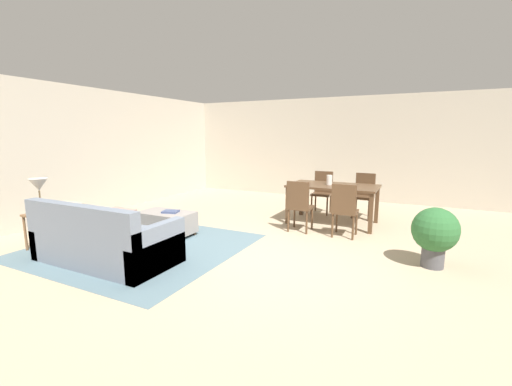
% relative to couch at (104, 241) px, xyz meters
% --- Properties ---
extents(ground_plane, '(10.80, 10.80, 0.00)m').
position_rel_couch_xyz_m(ground_plane, '(1.89, 1.12, -0.29)').
color(ground_plane, tan).
extents(wall_back, '(9.00, 0.12, 2.70)m').
position_rel_couch_xyz_m(wall_back, '(1.89, 6.12, 1.06)').
color(wall_back, '#BCB2A0').
rests_on(wall_back, ground_plane).
extents(wall_left, '(0.12, 11.00, 2.70)m').
position_rel_couch_xyz_m(wall_left, '(-2.61, 1.62, 1.06)').
color(wall_left, '#BCB2A0').
rests_on(wall_left, ground_plane).
extents(area_rug, '(3.00, 2.80, 0.01)m').
position_rel_couch_xyz_m(area_rug, '(-0.04, 0.70, -0.29)').
color(area_rug, slate).
rests_on(area_rug, ground_plane).
extents(couch, '(1.94, 0.94, 0.86)m').
position_rel_couch_xyz_m(couch, '(0.00, 0.00, 0.00)').
color(couch, slate).
rests_on(couch, ground_plane).
extents(ottoman_table, '(0.95, 0.55, 0.41)m').
position_rel_couch_xyz_m(ottoman_table, '(-0.08, 1.34, -0.06)').
color(ottoman_table, gray).
rests_on(ottoman_table, ground_plane).
extents(side_table, '(0.40, 0.40, 0.56)m').
position_rel_couch_xyz_m(side_table, '(-1.27, -0.03, 0.15)').
color(side_table, brown).
rests_on(side_table, ground_plane).
extents(table_lamp, '(0.26, 0.26, 0.52)m').
position_rel_couch_xyz_m(table_lamp, '(-1.27, -0.03, 0.67)').
color(table_lamp, brown).
rests_on(table_lamp, side_table).
extents(dining_table, '(1.67, 0.94, 0.76)m').
position_rel_couch_xyz_m(dining_table, '(2.28, 3.41, 0.38)').
color(dining_table, '#513823').
rests_on(dining_table, ground_plane).
extents(dining_chair_near_left, '(0.41, 0.41, 0.92)m').
position_rel_couch_xyz_m(dining_chair_near_left, '(1.89, 2.56, 0.23)').
color(dining_chair_near_left, '#513823').
rests_on(dining_chair_near_left, ground_plane).
extents(dining_chair_near_right, '(0.41, 0.41, 0.92)m').
position_rel_couch_xyz_m(dining_chair_near_right, '(2.68, 2.57, 0.23)').
color(dining_chair_near_right, '#513823').
rests_on(dining_chair_near_right, ground_plane).
extents(dining_chair_far_left, '(0.42, 0.42, 0.92)m').
position_rel_couch_xyz_m(dining_chair_far_left, '(1.85, 4.22, 0.23)').
color(dining_chair_far_left, '#513823').
rests_on(dining_chair_far_left, ground_plane).
extents(dining_chair_far_right, '(0.43, 0.43, 0.92)m').
position_rel_couch_xyz_m(dining_chair_far_right, '(2.74, 4.24, 0.23)').
color(dining_chair_far_right, '#513823').
rests_on(dining_chair_far_right, ground_plane).
extents(vase_centerpiece, '(0.11, 0.11, 0.19)m').
position_rel_couch_xyz_m(vase_centerpiece, '(2.20, 3.41, 0.56)').
color(vase_centerpiece, silver).
rests_on(vase_centerpiece, dining_table).
extents(book_on_ottoman, '(0.31, 0.27, 0.03)m').
position_rel_couch_xyz_m(book_on_ottoman, '(0.02, 1.34, 0.14)').
color(book_on_ottoman, '#3F4C72').
rests_on(book_on_ottoman, ottoman_table).
extents(potted_plant, '(0.58, 0.58, 0.79)m').
position_rel_couch_xyz_m(potted_plant, '(4.00, 1.80, 0.18)').
color(potted_plant, '#4C4C51').
rests_on(potted_plant, ground_plane).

